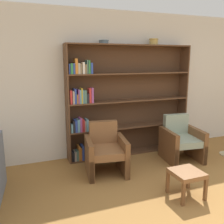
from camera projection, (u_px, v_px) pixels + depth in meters
wall_back at (133, 84)px, 5.01m from camera, size 12.00×0.06×2.75m
bookshelf at (120, 102)px, 4.81m from camera, size 2.48×0.30×2.13m
bowl_sage at (104, 42)px, 4.43m from camera, size 0.18×0.18×0.06m
bowl_olive at (154, 41)px, 4.79m from camera, size 0.18×0.18×0.12m
armchair_leather at (106, 151)px, 4.14m from camera, size 0.74×0.77×0.82m
armchair_cushioned at (181, 140)px, 4.67m from camera, size 0.72×0.76×0.82m
footstool at (187, 175)px, 3.39m from camera, size 0.40×0.40×0.37m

